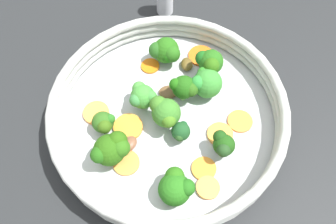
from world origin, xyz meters
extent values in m
plane|color=black|center=(0.00, 0.00, 0.00)|extent=(4.00, 4.00, 0.00)
cylinder|color=#B2B5B7|center=(0.00, 0.00, 0.01)|extent=(0.35, 0.35, 0.02)
torus|color=#B6B9B2|center=(0.00, 0.00, 0.02)|extent=(0.37, 0.37, 0.01)
torus|color=#B6B9B2|center=(0.00, 0.00, 0.04)|extent=(0.37, 0.37, 0.01)
torus|color=#B6B9B2|center=(0.00, 0.00, 0.05)|extent=(0.37, 0.37, 0.01)
sphere|color=#B5B4BB|center=(-0.07, 0.16, 0.02)|extent=(0.01, 0.01, 0.01)
cylinder|color=orange|center=(0.10, -0.04, 0.02)|extent=(0.04, 0.04, 0.00)
cylinder|color=#F29639|center=(-0.08, -0.04, 0.02)|extent=(0.05, 0.05, 0.01)
cylinder|color=orange|center=(-0.08, -0.08, 0.02)|extent=(0.06, 0.06, 0.00)
cylinder|color=#F9923F|center=(0.08, 0.08, 0.02)|extent=(0.05, 0.05, 0.01)
cylinder|color=#F99241|center=(-0.13, 0.03, 0.02)|extent=(0.04, 0.04, 0.01)
cylinder|color=orange|center=(-0.10, 0.02, 0.02)|extent=(0.05, 0.05, 0.00)
cylinder|color=orange|center=(0.06, -0.12, 0.02)|extent=(0.06, 0.06, 0.00)
cylinder|color=orange|center=(-0.02, 0.10, 0.02)|extent=(0.05, 0.05, 0.00)
cylinder|color=orange|center=(0.02, 0.06, 0.02)|extent=(0.06, 0.06, 0.01)
cylinder|color=#7AAE6E|center=(0.02, -0.11, 0.03)|extent=(0.01, 0.01, 0.02)
sphere|color=#236017|center=(0.02, -0.11, 0.05)|extent=(0.04, 0.04, 0.04)
sphere|color=#2C6012|center=(0.01, -0.10, 0.06)|extent=(0.03, 0.03, 0.03)
sphere|color=#195A18|center=(0.03, -0.10, 0.05)|extent=(0.02, 0.02, 0.02)
cylinder|color=#66894A|center=(0.00, 0.11, 0.03)|extent=(0.01, 0.01, 0.02)
sphere|color=#275710|center=(0.00, 0.11, 0.05)|extent=(0.05, 0.05, 0.05)
sphere|color=#2B6114|center=(-0.01, 0.10, 0.05)|extent=(0.03, 0.03, 0.03)
sphere|color=#215712|center=(0.00, 0.13, 0.06)|extent=(0.02, 0.02, 0.02)
sphere|color=#29590F|center=(0.00, 0.09, 0.06)|extent=(0.03, 0.03, 0.03)
cylinder|color=#648A43|center=(-0.10, -0.02, 0.03)|extent=(0.01, 0.01, 0.02)
sphere|color=#1B4812|center=(-0.10, -0.02, 0.04)|extent=(0.03, 0.03, 0.03)
sphere|color=#194312|center=(-0.09, -0.02, 0.05)|extent=(0.02, 0.02, 0.02)
sphere|color=#20411B|center=(-0.11, -0.01, 0.05)|extent=(0.02, 0.02, 0.02)
cylinder|color=#62934E|center=(0.05, 0.09, 0.02)|extent=(0.02, 0.02, 0.01)
sphere|color=#2D5D1B|center=(0.05, 0.09, 0.04)|extent=(0.03, 0.03, 0.03)
sphere|color=#26641C|center=(0.04, 0.08, 0.04)|extent=(0.02, 0.02, 0.02)
sphere|color=#355A14|center=(0.04, 0.09, 0.04)|extent=(0.02, 0.02, 0.02)
cylinder|color=#729956|center=(-0.01, 0.01, 0.03)|extent=(0.01, 0.01, 0.02)
sphere|color=#367526|center=(-0.01, 0.01, 0.05)|extent=(0.04, 0.04, 0.04)
sphere|color=#40741C|center=(-0.02, 0.02, 0.05)|extent=(0.02, 0.02, 0.02)
sphere|color=#397221|center=(0.01, 0.01, 0.06)|extent=(0.03, 0.03, 0.03)
cylinder|color=#80B569|center=(0.01, -0.04, 0.03)|extent=(0.01, 0.01, 0.02)
sphere|color=#1D5512|center=(0.01, -0.04, 0.05)|extent=(0.04, 0.04, 0.04)
sphere|color=#275614|center=(0.00, -0.05, 0.05)|extent=(0.02, 0.02, 0.02)
sphere|color=#184E0F|center=(0.02, -0.03, 0.05)|extent=(0.02, 0.02, 0.02)
sphere|color=#1C5B0F|center=(0.02, -0.03, 0.06)|extent=(0.02, 0.02, 0.02)
cylinder|color=#6FA257|center=(0.04, 0.02, 0.03)|extent=(0.01, 0.01, 0.02)
sphere|color=#3C8932|center=(0.04, 0.02, 0.04)|extent=(0.04, 0.04, 0.04)
sphere|color=#39813B|center=(0.04, 0.03, 0.05)|extent=(0.02, 0.02, 0.02)
sphere|color=#3E8837|center=(0.03, 0.01, 0.05)|extent=(0.02, 0.02, 0.02)
sphere|color=#448F38|center=(0.05, 0.01, 0.05)|extent=(0.02, 0.02, 0.02)
cylinder|color=#7FA257|center=(-0.04, 0.01, 0.02)|extent=(0.01, 0.01, 0.01)
sphere|color=#1A4820|center=(-0.04, 0.01, 0.04)|extent=(0.03, 0.03, 0.03)
sphere|color=#234B1E|center=(-0.05, 0.02, 0.04)|extent=(0.01, 0.01, 0.01)
sphere|color=#154721|center=(-0.04, 0.00, 0.04)|extent=(0.01, 0.01, 0.01)
cylinder|color=#88B166|center=(-0.10, 0.07, 0.02)|extent=(0.01, 0.01, 0.01)
sphere|color=#236517|center=(-0.10, 0.07, 0.04)|extent=(0.05, 0.05, 0.05)
sphere|color=#1F5E15|center=(-0.11, 0.06, 0.05)|extent=(0.02, 0.02, 0.02)
sphere|color=#276414|center=(-0.09, 0.06, 0.05)|extent=(0.03, 0.03, 0.03)
cylinder|color=#7B9B51|center=(-0.01, -0.08, 0.02)|extent=(0.01, 0.01, 0.02)
sphere|color=#35832E|center=(-0.01, -0.08, 0.05)|extent=(0.05, 0.05, 0.05)
sphere|color=#308825|center=(0.01, -0.08, 0.05)|extent=(0.02, 0.02, 0.02)
sphere|color=#2B8531|center=(0.00, -0.06, 0.06)|extent=(0.02, 0.02, 0.02)
cylinder|color=#87A46A|center=(0.09, -0.07, 0.02)|extent=(0.01, 0.01, 0.01)
sphere|color=#235F14|center=(0.09, -0.07, 0.04)|extent=(0.04, 0.04, 0.04)
sphere|color=#24591B|center=(0.10, -0.06, 0.04)|extent=(0.03, 0.03, 0.03)
sphere|color=#256016|center=(0.07, -0.07, 0.05)|extent=(0.03, 0.03, 0.03)
sphere|color=#1B5E0F|center=(0.08, -0.07, 0.04)|extent=(0.02, 0.02, 0.02)
ellipsoid|color=brown|center=(0.00, 0.08, 0.02)|extent=(0.03, 0.03, 0.01)
ellipsoid|color=brown|center=(0.03, -0.03, 0.02)|extent=(0.04, 0.04, 0.01)
ellipsoid|color=brown|center=(0.06, -0.09, 0.02)|extent=(0.03, 0.03, 0.01)
camera|label=1|loc=(-0.19, 0.16, 0.48)|focal=35.00mm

